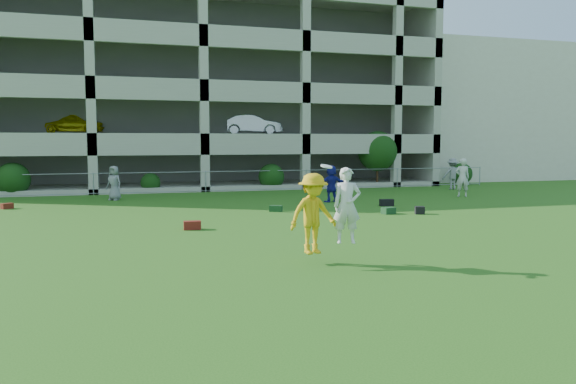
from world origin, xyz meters
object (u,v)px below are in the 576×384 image
object	(u,v)px
crate_d	(420,210)
frisbee_contest	(320,212)
parking_garage	(186,96)
bystander_d	(331,184)
bystander_c	(114,183)
bystander_e	(462,178)
bystander_f	(452,174)
stucco_building	(467,115)

from	to	relation	value
crate_d	frisbee_contest	xyz separation A→B (m)	(-6.87, -7.41, 1.09)
frisbee_contest	parking_garage	size ratio (longest dim) A/B	0.07
bystander_d	parking_garage	world-z (taller)	parking_garage
crate_d	parking_garage	world-z (taller)	parking_garage
bystander_c	bystander_d	distance (m)	10.56
bystander_c	bystander_d	world-z (taller)	bystander_d
bystander_c	frisbee_contest	xyz separation A→B (m)	(4.74, -16.35, 0.40)
bystander_d	bystander_e	distance (m)	7.43
bystander_c	frisbee_contest	bearing A→B (deg)	-33.92
bystander_f	frisbee_contest	distance (m)	22.35
bystander_d	crate_d	xyz separation A→B (m)	(1.75, -5.17, -0.72)
bystander_d	crate_d	distance (m)	5.51
bystander_c	bystander_d	xyz separation A→B (m)	(9.86, -3.76, 0.03)
bystander_c	parking_garage	world-z (taller)	parking_garage
bystander_d	crate_d	bearing A→B (deg)	94.16
crate_d	parking_garage	xyz separation A→B (m)	(-6.72, 20.68, 5.86)
stucco_building	parking_garage	size ratio (longest dim) A/B	0.53
stucco_building	parking_garage	bearing A→B (deg)	-179.25
bystander_f	stucco_building	bearing A→B (deg)	-119.23
bystander_c	bystander_e	xyz separation A→B (m)	(17.28, -3.35, 0.15)
bystander_e	crate_d	size ratio (longest dim) A/B	5.66
stucco_building	frisbee_contest	world-z (taller)	stucco_building
bystander_d	frisbee_contest	xyz separation A→B (m)	(-5.12, -12.59, 0.37)
bystander_f	frisbee_contest	world-z (taller)	frisbee_contest
bystander_d	bystander_e	size ratio (longest dim) A/B	0.88
bystander_c	bystander_f	size ratio (longest dim) A/B	0.90
stucco_building	bystander_d	world-z (taller)	stucco_building
bystander_c	bystander_f	bearing A→B (deg)	41.77
bystander_e	bystander_f	size ratio (longest dim) A/B	1.07
stucco_building	bystander_e	xyz separation A→B (m)	(-10.62, -15.39, -4.01)
bystander_c	bystander_e	size ratio (longest dim) A/B	0.85
stucco_building	parking_garage	distance (m)	23.03
parking_garage	bystander_f	bearing A→B (deg)	-37.70
bystander_c	parking_garage	size ratio (longest dim) A/B	0.06
parking_garage	stucco_building	bearing A→B (deg)	0.75
stucco_building	bystander_f	xyz separation A→B (m)	(-8.63, -11.41, -4.07)
crate_d	parking_garage	size ratio (longest dim) A/B	0.01
bystander_c	bystander_e	bearing A→B (deg)	28.94
bystander_d	frisbee_contest	distance (m)	13.59
parking_garage	bystander_d	bearing A→B (deg)	-72.24
stucco_building	crate_d	distance (m)	27.00
bystander_e	parking_garage	xyz separation A→B (m)	(-12.39, 15.09, 5.02)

